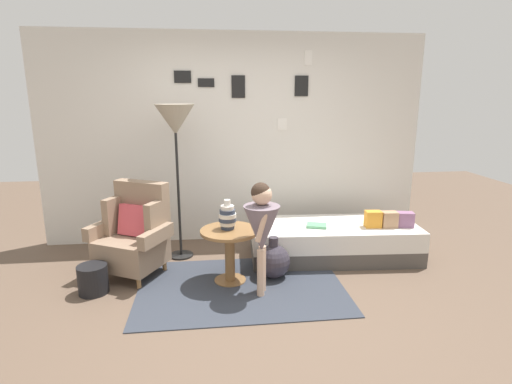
# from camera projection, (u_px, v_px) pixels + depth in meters

# --- Properties ---
(ground_plane) EXTENTS (12.00, 12.00, 0.00)m
(ground_plane) POSITION_uv_depth(u_px,v_px,m) (252.00, 311.00, 3.57)
(ground_plane) COLOR brown
(gallery_wall) EXTENTS (4.80, 0.12, 2.60)m
(gallery_wall) POSITION_uv_depth(u_px,v_px,m) (235.00, 139.00, 5.15)
(gallery_wall) COLOR silver
(gallery_wall) RESTS_ON ground
(rug) EXTENTS (2.01, 1.38, 0.01)m
(rug) POSITION_uv_depth(u_px,v_px,m) (241.00, 287.00, 4.02)
(rug) COLOR #333842
(rug) RESTS_ON ground
(armchair) EXTENTS (0.90, 0.82, 0.97)m
(armchair) POSITION_uv_depth(u_px,v_px,m) (135.00, 234.00, 4.24)
(armchair) COLOR #9E7042
(armchair) RESTS_ON ground
(daybed) EXTENTS (1.94, 0.91, 0.40)m
(daybed) POSITION_uv_depth(u_px,v_px,m) (333.00, 241.00, 4.73)
(daybed) COLOR #4C4742
(daybed) RESTS_ON ground
(pillow_head) EXTENTS (0.21, 0.15, 0.17)m
(pillow_head) POSITION_uv_depth(u_px,v_px,m) (404.00, 219.00, 4.58)
(pillow_head) COLOR gray
(pillow_head) RESTS_ON daybed
(pillow_mid) EXTENTS (0.18, 0.13, 0.18)m
(pillow_mid) POSITION_uv_depth(u_px,v_px,m) (389.00, 219.00, 4.56)
(pillow_mid) COLOR tan
(pillow_mid) RESTS_ON daybed
(pillow_back) EXTENTS (0.19, 0.13, 0.19)m
(pillow_back) POSITION_uv_depth(u_px,v_px,m) (373.00, 219.00, 4.56)
(pillow_back) COLOR orange
(pillow_back) RESTS_ON daybed
(side_table) EXTENTS (0.58, 0.58, 0.55)m
(side_table) POSITION_uv_depth(u_px,v_px,m) (230.00, 245.00, 4.06)
(side_table) COLOR olive
(side_table) RESTS_ON ground
(vase_striped) EXTENTS (0.18, 0.18, 0.30)m
(vase_striped) POSITION_uv_depth(u_px,v_px,m) (227.00, 217.00, 4.02)
(vase_striped) COLOR #2D384C
(vase_striped) RESTS_ON side_table
(floor_lamp) EXTENTS (0.43, 0.43, 1.76)m
(floor_lamp) POSITION_uv_depth(u_px,v_px,m) (175.00, 125.00, 4.44)
(floor_lamp) COLOR black
(floor_lamp) RESTS_ON ground
(person_child) EXTENTS (0.34, 0.34, 1.09)m
(person_child) POSITION_uv_depth(u_px,v_px,m) (262.00, 225.00, 3.73)
(person_child) COLOR #D8AD8E
(person_child) RESTS_ON ground
(book_on_daybed) EXTENTS (0.26, 0.22, 0.03)m
(book_on_daybed) POSITION_uv_depth(u_px,v_px,m) (317.00, 226.00, 4.58)
(book_on_daybed) COLOR #61A778
(book_on_daybed) RESTS_ON daybed
(demijohn_near) EXTENTS (0.35, 0.35, 0.44)m
(demijohn_near) POSITION_uv_depth(u_px,v_px,m) (273.00, 261.00, 4.20)
(demijohn_near) COLOR #332D38
(demijohn_near) RESTS_ON ground
(magazine_basket) EXTENTS (0.28, 0.28, 0.28)m
(magazine_basket) POSITION_uv_depth(u_px,v_px,m) (93.00, 279.00, 3.88)
(magazine_basket) COLOR black
(magazine_basket) RESTS_ON ground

